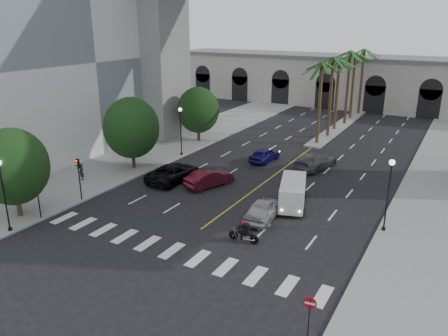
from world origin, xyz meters
The scene contains 30 objects.
ground centered at (0.00, 0.00, 0.00)m, with size 140.00×140.00×0.00m, color black.
sidewalk_left centered at (-15.00, 15.00, 0.07)m, with size 8.00×100.00×0.15m, color gray.
sidewalk_right centered at (15.00, 15.00, 0.07)m, with size 8.00×100.00×0.15m, color gray.
median centered at (0.00, 38.00, 0.10)m, with size 2.00×24.00×0.20m, color gray.
building_left centered at (-27.00, 12.00, 10.31)m, with size 16.50×32.50×20.60m.
pier_building centered at (0.00, 55.00, 4.27)m, with size 71.00×10.50×8.50m.
palm_a centered at (0.00, 28.00, 9.10)m, with size 3.20×3.20×10.30m.
palm_b centered at (0.10, 32.00, 9.37)m, with size 3.20×3.20×10.60m.
palm_c centered at (-0.20, 36.00, 8.91)m, with size 3.20×3.20×10.10m.
palm_d centered at (0.15, 40.00, 9.65)m, with size 3.20×3.20×10.90m.
palm_e centered at (-0.10, 44.00, 9.19)m, with size 3.20×3.20×10.40m.
palm_f centered at (0.20, 48.00, 9.46)m, with size 3.20×3.20×10.70m.
street_tree_near centered at (-13.00, -3.00, 4.02)m, with size 5.20×5.20×6.89m.
street_tree_mid centered at (-13.00, 10.00, 4.21)m, with size 5.44×5.44×7.21m.
street_tree_far centered at (-13.00, 22.00, 3.90)m, with size 5.04×5.04×6.68m.
lamp_post_left_near centered at (-11.40, -5.00, 3.22)m, with size 0.40×0.40×5.35m.
lamp_post_left_far centered at (-11.40, 16.00, 3.22)m, with size 0.40×0.40×5.35m.
lamp_post_right centered at (11.40, 8.00, 3.22)m, with size 0.40×0.40×5.35m.
traffic_signal_near centered at (-11.30, -2.50, 2.51)m, with size 0.25×0.18×3.65m.
traffic_signal_far centered at (-11.30, 1.50, 2.51)m, with size 0.25×0.18×3.65m.
motorcycle_rider centered at (3.55, 1.89, 0.70)m, with size 2.16×0.58×1.55m.
car_a centered at (3.15, 5.75, 0.79)m, with size 1.87×4.64×1.58m, color #A2A2A6.
car_b centered at (-3.92, 9.58, 0.77)m, with size 1.63×4.68×1.54m, color #4A0E19.
car_c centered at (-7.52, 9.16, 0.81)m, with size 2.69×5.83×1.62m, color black.
car_d centered at (2.77, 19.02, 0.82)m, with size 2.29×5.63×1.63m, color #595A5D.
car_e centered at (-2.64, 18.68, 0.74)m, with size 1.75×4.35×1.48m, color #111151.
cargo_van centered at (4.18, 9.06, 1.20)m, with size 3.32×5.37×2.15m.
pedestrian_a centered at (-14.76, 4.84, 0.92)m, with size 0.56×0.37×1.54m, color black.
pedestrian_b centered at (-17.99, 3.16, 0.95)m, with size 0.78×0.61×1.60m, color black.
do_not_enter_sign centered at (10.50, -5.40, 1.82)m, with size 0.61×0.10×2.51m.
Camera 1 is at (15.27, -21.59, 14.14)m, focal length 35.00 mm.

